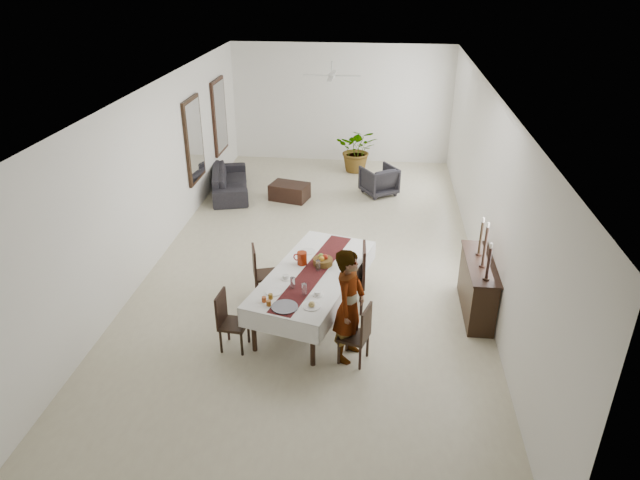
# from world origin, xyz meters

# --- Properties ---
(floor) EXTENTS (6.00, 12.00, 0.00)m
(floor) POSITION_xyz_m (0.00, 0.00, 0.00)
(floor) COLOR beige
(floor) RESTS_ON ground
(ceiling) EXTENTS (6.00, 12.00, 0.02)m
(ceiling) POSITION_xyz_m (0.00, 0.00, 3.20)
(ceiling) COLOR white
(ceiling) RESTS_ON wall_back
(wall_back) EXTENTS (6.00, 0.02, 3.20)m
(wall_back) POSITION_xyz_m (0.00, 6.00, 1.60)
(wall_back) COLOR white
(wall_back) RESTS_ON floor
(wall_front) EXTENTS (6.00, 0.02, 3.20)m
(wall_front) POSITION_xyz_m (0.00, -6.00, 1.60)
(wall_front) COLOR white
(wall_front) RESTS_ON floor
(wall_left) EXTENTS (0.02, 12.00, 3.20)m
(wall_left) POSITION_xyz_m (-3.00, 0.00, 1.60)
(wall_left) COLOR white
(wall_left) RESTS_ON floor
(wall_right) EXTENTS (0.02, 12.00, 3.20)m
(wall_right) POSITION_xyz_m (3.00, 0.00, 1.60)
(wall_right) COLOR white
(wall_right) RESTS_ON floor
(dining_table_top) EXTENTS (1.66, 2.70, 0.05)m
(dining_table_top) POSITION_xyz_m (0.18, -1.90, 0.76)
(dining_table_top) COLOR black
(dining_table_top) RESTS_ON table_leg_fl
(table_leg_fl) EXTENTS (0.09, 0.09, 0.73)m
(table_leg_fl) POSITION_xyz_m (-0.58, -2.94, 0.37)
(table_leg_fl) COLOR black
(table_leg_fl) RESTS_ON floor
(table_leg_fr) EXTENTS (0.09, 0.09, 0.73)m
(table_leg_fr) POSITION_xyz_m (0.32, -3.18, 0.37)
(table_leg_fr) COLOR black
(table_leg_fr) RESTS_ON floor
(table_leg_bl) EXTENTS (0.09, 0.09, 0.73)m
(table_leg_bl) POSITION_xyz_m (0.04, -0.63, 0.37)
(table_leg_bl) COLOR black
(table_leg_bl) RESTS_ON floor
(table_leg_br) EXTENTS (0.09, 0.09, 0.73)m
(table_leg_br) POSITION_xyz_m (0.93, -0.87, 0.37)
(table_leg_br) COLOR black
(table_leg_br) RESTS_ON floor
(tablecloth_top) EXTENTS (1.89, 2.93, 0.01)m
(tablecloth_top) POSITION_xyz_m (0.18, -1.90, 0.79)
(tablecloth_top) COLOR white
(tablecloth_top) RESTS_ON dining_table_top
(tablecloth_drape_left) EXTENTS (0.71, 2.62, 0.31)m
(tablecloth_drape_left) POSITION_xyz_m (-0.41, -1.74, 0.64)
(tablecloth_drape_left) COLOR silver
(tablecloth_drape_left) RESTS_ON dining_table_top
(tablecloth_drape_right) EXTENTS (0.71, 2.62, 0.31)m
(tablecloth_drape_right) POSITION_xyz_m (0.77, -2.06, 0.64)
(tablecloth_drape_right) COLOR silver
(tablecloth_drape_right) RESTS_ON dining_table_top
(tablecloth_drape_near) EXTENTS (1.20, 0.33, 0.31)m
(tablecloth_drape_near) POSITION_xyz_m (-0.17, -3.20, 0.64)
(tablecloth_drape_near) COLOR white
(tablecloth_drape_near) RESTS_ON dining_table_top
(tablecloth_drape_far) EXTENTS (1.20, 0.33, 0.31)m
(tablecloth_drape_far) POSITION_xyz_m (0.53, -0.60, 0.64)
(tablecloth_drape_far) COLOR white
(tablecloth_drape_far) RESTS_ON dining_table_top
(table_runner) EXTENTS (1.03, 2.63, 0.00)m
(table_runner) POSITION_xyz_m (0.18, -1.90, 0.80)
(table_runner) COLOR #5C1A1B
(table_runner) RESTS_ON tablecloth_top
(red_pitcher) EXTENTS (0.19, 0.19, 0.21)m
(red_pitcher) POSITION_xyz_m (-0.03, -1.68, 0.90)
(red_pitcher) COLOR maroon
(red_pitcher) RESTS_ON tablecloth_top
(pitcher_handle) EXTENTS (0.13, 0.05, 0.13)m
(pitcher_handle) POSITION_xyz_m (-0.12, -1.66, 0.90)
(pitcher_handle) COLOR #9A100B
(pitcher_handle) RESTS_ON red_pitcher
(wine_glass_near) EXTENTS (0.07, 0.07, 0.18)m
(wine_glass_near) POSITION_xyz_m (0.12, -2.59, 0.89)
(wine_glass_near) COLOR white
(wine_glass_near) RESTS_ON tablecloth_top
(wine_glass_mid) EXTENTS (0.07, 0.07, 0.18)m
(wine_glass_mid) POSITION_xyz_m (-0.07, -2.43, 0.89)
(wine_glass_mid) COLOR silver
(wine_glass_mid) RESTS_ON tablecloth_top
(wine_glass_far) EXTENTS (0.07, 0.07, 0.18)m
(wine_glass_far) POSITION_xyz_m (0.24, -1.87, 0.89)
(wine_glass_far) COLOR white
(wine_glass_far) RESTS_ON tablecloth_top
(teacup_right) EXTENTS (0.09, 0.09, 0.06)m
(teacup_right) POSITION_xyz_m (0.32, -2.59, 0.83)
(teacup_right) COLOR white
(teacup_right) RESTS_ON saucer_right
(saucer_right) EXTENTS (0.16, 0.16, 0.01)m
(saucer_right) POSITION_xyz_m (0.32, -2.59, 0.80)
(saucer_right) COLOR white
(saucer_right) RESTS_ON tablecloth_top
(teacup_left) EXTENTS (0.09, 0.09, 0.06)m
(teacup_left) POSITION_xyz_m (-0.22, -2.18, 0.83)
(teacup_left) COLOR silver
(teacup_left) RESTS_ON saucer_left
(saucer_left) EXTENTS (0.16, 0.16, 0.01)m
(saucer_left) POSITION_xyz_m (-0.22, -2.18, 0.80)
(saucer_left) COLOR white
(saucer_left) RESTS_ON tablecloth_top
(plate_near_right) EXTENTS (0.25, 0.25, 0.02)m
(plate_near_right) POSITION_xyz_m (0.27, -2.90, 0.81)
(plate_near_right) COLOR silver
(plate_near_right) RESTS_ON tablecloth_top
(bread_near_right) EXTENTS (0.09, 0.09, 0.09)m
(bread_near_right) POSITION_xyz_m (0.27, -2.90, 0.83)
(bread_near_right) COLOR tan
(bread_near_right) RESTS_ON plate_near_right
(plate_near_left) EXTENTS (0.25, 0.25, 0.02)m
(plate_near_left) POSITION_xyz_m (-0.33, -2.58, 0.81)
(plate_near_left) COLOR white
(plate_near_left) RESTS_ON tablecloth_top
(plate_far_left) EXTENTS (0.25, 0.25, 0.02)m
(plate_far_left) POSITION_xyz_m (0.00, -1.26, 0.81)
(plate_far_left) COLOR white
(plate_far_left) RESTS_ON tablecloth_top
(serving_tray) EXTENTS (0.38, 0.38, 0.02)m
(serving_tray) POSITION_xyz_m (-0.11, -2.97, 0.81)
(serving_tray) COLOR #404045
(serving_tray) RESTS_ON tablecloth_top
(jam_jar_a) EXTENTS (0.07, 0.07, 0.08)m
(jam_jar_a) POSITION_xyz_m (-0.34, -2.94, 0.84)
(jam_jar_a) COLOR brown
(jam_jar_a) RESTS_ON tablecloth_top
(jam_jar_b) EXTENTS (0.07, 0.07, 0.08)m
(jam_jar_b) POSITION_xyz_m (-0.42, -2.85, 0.84)
(jam_jar_b) COLOR #983F16
(jam_jar_b) RESTS_ON tablecloth_top
(jam_jar_c) EXTENTS (0.07, 0.07, 0.08)m
(jam_jar_c) POSITION_xyz_m (-0.34, -2.76, 0.84)
(jam_jar_c) COLOR #855A13
(jam_jar_c) RESTS_ON tablecloth_top
(fruit_basket) EXTENTS (0.31, 0.31, 0.10)m
(fruit_basket) POSITION_xyz_m (0.30, -1.66, 0.85)
(fruit_basket) COLOR brown
(fruit_basket) RESTS_ON tablecloth_top
(fruit_red) EXTENTS (0.09, 0.09, 0.09)m
(fruit_red) POSITION_xyz_m (0.33, -1.65, 0.93)
(fruit_red) COLOR #A02010
(fruit_red) RESTS_ON fruit_basket
(fruit_green) EXTENTS (0.08, 0.08, 0.08)m
(fruit_green) POSITION_xyz_m (0.27, -1.62, 0.93)
(fruit_green) COLOR olive
(fruit_green) RESTS_ON fruit_basket
(fruit_yellow) EXTENTS (0.09, 0.09, 0.09)m
(fruit_yellow) POSITION_xyz_m (0.28, -1.71, 0.93)
(fruit_yellow) COLOR gold
(fruit_yellow) RESTS_ON fruit_basket
(chair_right_near_seat) EXTENTS (0.49, 0.49, 0.04)m
(chair_right_near_seat) POSITION_xyz_m (0.88, -3.00, 0.41)
(chair_right_near_seat) COLOR black
(chair_right_near_seat) RESTS_ON chair_right_near_leg_fl
(chair_right_near_leg_fl) EXTENTS (0.05, 0.05, 0.39)m
(chair_right_near_leg_fl) POSITION_xyz_m (0.98, -3.20, 0.19)
(chair_right_near_leg_fl) COLOR black
(chair_right_near_leg_fl) RESTS_ON floor
(chair_right_near_leg_fr) EXTENTS (0.05, 0.05, 0.39)m
(chair_right_near_leg_fr) POSITION_xyz_m (1.08, -2.90, 0.19)
(chair_right_near_leg_fr) COLOR black
(chair_right_near_leg_fr) RESTS_ON floor
(chair_right_near_leg_bl) EXTENTS (0.05, 0.05, 0.39)m
(chair_right_near_leg_bl) POSITION_xyz_m (0.68, -3.11, 0.19)
(chair_right_near_leg_bl) COLOR black
(chair_right_near_leg_bl) RESTS_ON floor
(chair_right_near_leg_br) EXTENTS (0.05, 0.05, 0.39)m
(chair_right_near_leg_br) POSITION_xyz_m (0.77, -2.80, 0.19)
(chair_right_near_leg_br) COLOR black
(chair_right_near_leg_br) RESTS_ON floor
(chair_right_near_back) EXTENTS (0.15, 0.39, 0.50)m
(chair_right_near_back) POSITION_xyz_m (1.05, -3.05, 0.68)
(chair_right_near_back) COLOR black
(chair_right_near_back) RESTS_ON chair_right_near_seat
(chair_right_far_seat) EXTENTS (0.51, 0.51, 0.06)m
(chair_right_far_seat) POSITION_xyz_m (0.73, -1.65, 0.51)
(chair_right_far_seat) COLOR black
(chair_right_far_seat) RESTS_ON chair_right_far_leg_fl
(chair_right_far_leg_fl) EXTENTS (0.05, 0.05, 0.48)m
(chair_right_far_leg_fl) POSITION_xyz_m (0.94, -1.84, 0.24)
(chair_right_far_leg_fl) COLOR black
(chair_right_far_leg_fl) RESTS_ON floor
(chair_right_far_leg_fr) EXTENTS (0.05, 0.05, 0.48)m
(chair_right_far_leg_fr) POSITION_xyz_m (0.92, -1.44, 0.24)
(chair_right_far_leg_fr) COLOR black
(chair_right_far_leg_fr) RESTS_ON floor
(chair_right_far_leg_bl) EXTENTS (0.05, 0.05, 0.48)m
(chair_right_far_leg_bl) POSITION_xyz_m (0.54, -1.86, 0.24)
(chair_right_far_leg_bl) COLOR black
(chair_right_far_leg_bl) RESTS_ON floor
(chair_right_far_leg_br) EXTENTS (0.05, 0.05, 0.48)m
(chair_right_far_leg_br) POSITION_xyz_m (0.52, -1.47, 0.24)
(chair_right_far_leg_br) COLOR black
(chair_right_far_leg_br) RESTS_ON floor
(chair_right_far_back) EXTENTS (0.07, 0.49, 0.62)m
(chair_right_far_back) POSITION_xyz_m (0.95, -1.64, 0.84)
(chair_right_far_back) COLOR black
(chair_right_far_back) RESTS_ON chair_right_far_seat
(chair_left_near_seat) EXTENTS (0.42, 0.42, 0.04)m
(chair_left_near_seat) POSITION_xyz_m (-0.88, -2.90, 0.41)
(chair_left_near_seat) COLOR black
(chair_left_near_seat) RESTS_ON chair_left_near_leg_fl
(chair_left_near_leg_fl) EXTENTS (0.04, 0.04, 0.38)m
(chair_left_near_leg_fl) POSITION_xyz_m (-1.02, -2.72, 0.19)
(chair_left_near_leg_fl) COLOR black
(chair_left_near_leg_fl) RESTS_ON floor
(chair_left_near_leg_fr) EXTENTS (0.04, 0.04, 0.38)m
(chair_left_near_leg_fr) POSITION_xyz_m (-1.05, -3.04, 0.19)
(chair_left_near_leg_fr) COLOR black
(chair_left_near_leg_fr) RESTS_ON floor
(chair_left_near_leg_bl) EXTENTS (0.04, 0.04, 0.38)m
(chair_left_near_leg_bl) POSITION_xyz_m (-0.71, -2.75, 0.19)
(chair_left_near_leg_bl) COLOR black
(chair_left_near_leg_bl) RESTS_ON floor
(chair_left_near_leg_br) EXTENTS (0.04, 0.04, 0.38)m
(chair_left_near_leg_br) POSITION_xyz_m (-0.73, -3.07, 0.19)
(chair_left_near_leg_br) COLOR black
(chair_left_near_leg_br) RESTS_ON floor
(chair_left_near_back) EXTENTS (0.07, 0.39, 0.49)m
(chair_left_near_back) POSITION_xyz_m (-1.05, -2.88, 0.67)
(chair_left_near_back) COLOR black
(chair_left_near_back) RESTS_ON chair_left_near_seat
(chair_left_far_seat) EXTENTS (0.50, 0.50, 0.05)m
(chair_left_far_seat) POSITION_xyz_m (-0.68, -1.45, 0.42)
(chair_left_far_seat) COLOR black
(chair_left_far_seat) RESTS_ON chair_left_far_leg_fl
(chair_left_far_leg_fl) EXTENTS (0.05, 0.05, 0.40)m
(chair_left_far_leg_fl) POSITION_xyz_m (-0.89, -1.34, 0.20)
(chair_left_far_leg_fl) COLOR black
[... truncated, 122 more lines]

